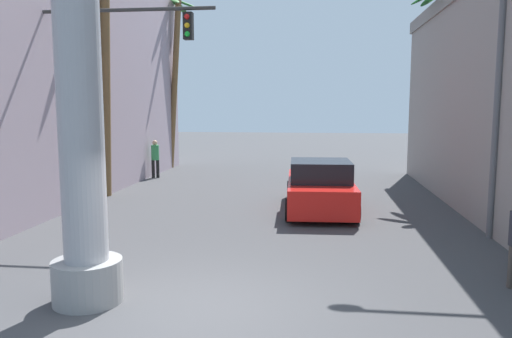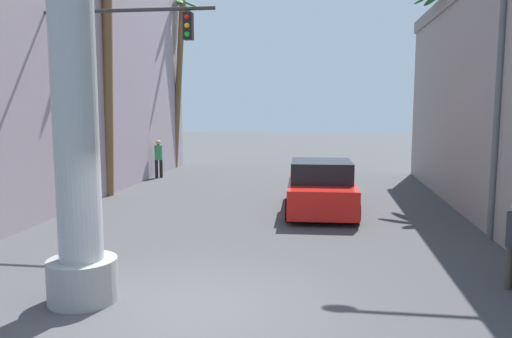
{
  "view_description": "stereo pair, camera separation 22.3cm",
  "coord_description": "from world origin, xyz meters",
  "px_view_note": "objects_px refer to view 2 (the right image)",
  "views": [
    {
      "loc": [
        1.67,
        -7.32,
        3.18
      ],
      "look_at": [
        0.0,
        6.3,
        1.44
      ],
      "focal_mm": 35.0,
      "sensor_mm": 36.0,
      "label": 1
    },
    {
      "loc": [
        1.89,
        -7.29,
        3.18
      ],
      "look_at": [
        0.0,
        6.3,
        1.44
      ],
      "focal_mm": 35.0,
      "sensor_mm": 36.0,
      "label": 2
    }
  ],
  "objects_px": {
    "palm_tree_far_left": "(178,60)",
    "palm_tree_mid_left": "(107,41)",
    "traffic_light_mast": "(96,72)",
    "palm_tree_mid_right": "(447,61)",
    "pedestrian_far_left": "(159,156)",
    "street_lamp": "(481,65)",
    "car_lead": "(321,188)"
  },
  "relations": [
    {
      "from": "palm_tree_mid_left",
      "to": "street_lamp",
      "type": "bearing_deg",
      "value": -21.65
    },
    {
      "from": "palm_tree_far_left",
      "to": "palm_tree_mid_left",
      "type": "distance_m",
      "value": 8.35
    },
    {
      "from": "palm_tree_far_left",
      "to": "palm_tree_mid_left",
      "type": "relative_size",
      "value": 0.96
    },
    {
      "from": "street_lamp",
      "to": "palm_tree_mid_right",
      "type": "xyz_separation_m",
      "value": [
        0.78,
        6.83,
        0.7
      ]
    },
    {
      "from": "car_lead",
      "to": "palm_tree_mid_left",
      "type": "distance_m",
      "value": 8.93
    },
    {
      "from": "traffic_light_mast",
      "to": "palm_tree_mid_left",
      "type": "bearing_deg",
      "value": 109.43
    },
    {
      "from": "palm_tree_mid_right",
      "to": "car_lead",
      "type": "bearing_deg",
      "value": -137.25
    },
    {
      "from": "palm_tree_mid_left",
      "to": "palm_tree_mid_right",
      "type": "height_order",
      "value": "palm_tree_mid_left"
    },
    {
      "from": "street_lamp",
      "to": "palm_tree_far_left",
      "type": "height_order",
      "value": "palm_tree_far_left"
    },
    {
      "from": "car_lead",
      "to": "palm_tree_far_left",
      "type": "bearing_deg",
      "value": 126.46
    },
    {
      "from": "palm_tree_mid_right",
      "to": "pedestrian_far_left",
      "type": "distance_m",
      "value": 12.43
    },
    {
      "from": "street_lamp",
      "to": "traffic_light_mast",
      "type": "bearing_deg",
      "value": 175.78
    },
    {
      "from": "palm_tree_mid_right",
      "to": "pedestrian_far_left",
      "type": "xyz_separation_m",
      "value": [
        -11.65,
        2.02,
        -3.84
      ]
    },
    {
      "from": "traffic_light_mast",
      "to": "palm_tree_mid_left",
      "type": "relative_size",
      "value": 0.65
    },
    {
      "from": "car_lead",
      "to": "pedestrian_far_left",
      "type": "bearing_deg",
      "value": 139.66
    },
    {
      "from": "palm_tree_mid_left",
      "to": "pedestrian_far_left",
      "type": "height_order",
      "value": "palm_tree_mid_left"
    },
    {
      "from": "palm_tree_far_left",
      "to": "palm_tree_mid_right",
      "type": "relative_size",
      "value": 1.15
    },
    {
      "from": "palm_tree_far_left",
      "to": "pedestrian_far_left",
      "type": "xyz_separation_m",
      "value": [
        0.2,
        -3.9,
        -4.53
      ]
    },
    {
      "from": "pedestrian_far_left",
      "to": "palm_tree_mid_left",
      "type": "bearing_deg",
      "value": -92.73
    },
    {
      "from": "palm_tree_far_left",
      "to": "palm_tree_mid_right",
      "type": "distance_m",
      "value": 13.26
    },
    {
      "from": "palm_tree_far_left",
      "to": "palm_tree_mid_right",
      "type": "bearing_deg",
      "value": -26.55
    },
    {
      "from": "car_lead",
      "to": "palm_tree_mid_right",
      "type": "bearing_deg",
      "value": 42.75
    },
    {
      "from": "traffic_light_mast",
      "to": "palm_tree_mid_right",
      "type": "relative_size",
      "value": 0.77
    },
    {
      "from": "palm_tree_far_left",
      "to": "palm_tree_mid_left",
      "type": "xyz_separation_m",
      "value": [
        -0.01,
        -8.35,
        -0.11
      ]
    },
    {
      "from": "traffic_light_mast",
      "to": "palm_tree_far_left",
      "type": "relative_size",
      "value": 0.67
    },
    {
      "from": "traffic_light_mast",
      "to": "street_lamp",
      "type": "bearing_deg",
      "value": -4.22
    },
    {
      "from": "palm_tree_far_left",
      "to": "palm_tree_mid_right",
      "type": "xyz_separation_m",
      "value": [
        11.85,
        -5.92,
        -0.69
      ]
    },
    {
      "from": "palm_tree_mid_left",
      "to": "pedestrian_far_left",
      "type": "bearing_deg",
      "value": 87.27
    },
    {
      "from": "palm_tree_mid_left",
      "to": "palm_tree_far_left",
      "type": "bearing_deg",
      "value": 89.91
    },
    {
      "from": "street_lamp",
      "to": "palm_tree_mid_right",
      "type": "relative_size",
      "value": 0.89
    },
    {
      "from": "pedestrian_far_left",
      "to": "traffic_light_mast",
      "type": "bearing_deg",
      "value": -82.39
    },
    {
      "from": "street_lamp",
      "to": "traffic_light_mast",
      "type": "relative_size",
      "value": 1.16
    }
  ]
}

